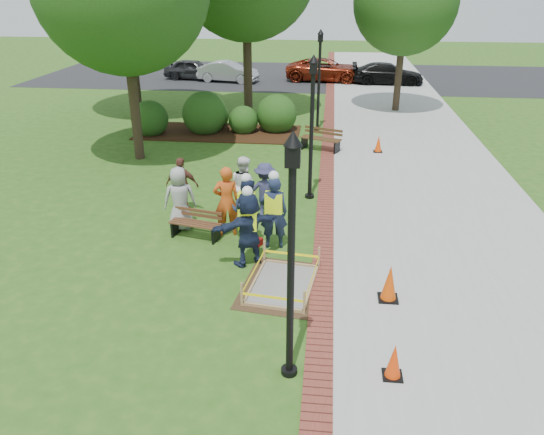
# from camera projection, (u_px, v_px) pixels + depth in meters

# --- Properties ---
(ground) EXTENTS (100.00, 100.00, 0.00)m
(ground) POSITION_uv_depth(u_px,v_px,m) (244.00, 279.00, 11.93)
(ground) COLOR #285116
(ground) RESTS_ON ground
(sidewalk) EXTENTS (6.00, 60.00, 0.02)m
(sidewalk) POSITION_uv_depth(u_px,v_px,m) (412.00, 152.00, 20.48)
(sidewalk) COLOR #9E9E99
(sidewalk) RESTS_ON ground
(brick_edging) EXTENTS (0.50, 60.00, 0.03)m
(brick_edging) POSITION_uv_depth(u_px,v_px,m) (328.00, 150.00, 20.80)
(brick_edging) COLOR maroon
(brick_edging) RESTS_ON ground
(mulch_bed) EXTENTS (7.00, 3.00, 0.05)m
(mulch_bed) POSITION_uv_depth(u_px,v_px,m) (219.00, 133.00, 23.07)
(mulch_bed) COLOR #381E0F
(mulch_bed) RESTS_ON ground
(parking_lot) EXTENTS (36.00, 12.00, 0.01)m
(parking_lot) POSITION_uv_depth(u_px,v_px,m) (305.00, 76.00, 36.36)
(parking_lot) COLOR black
(parking_lot) RESTS_ON ground
(wet_concrete_pad) EXTENTS (1.98, 2.50, 0.55)m
(wet_concrete_pad) POSITION_uv_depth(u_px,v_px,m) (283.00, 277.00, 11.56)
(wet_concrete_pad) COLOR #47331E
(wet_concrete_pad) RESTS_ON ground
(bench_near) EXTENTS (1.41, 0.74, 0.73)m
(bench_near) POSITION_uv_depth(u_px,v_px,m) (196.00, 230.00, 13.72)
(bench_near) COLOR #56301D
(bench_near) RESTS_ON ground
(bench_far) EXTENTS (1.66, 1.06, 0.85)m
(bench_far) POSITION_uv_depth(u_px,v_px,m) (321.00, 144.00, 20.64)
(bench_far) COLOR #4D301A
(bench_far) RESTS_ON ground
(cone_front) EXTENTS (0.34, 0.34, 0.67)m
(cone_front) POSITION_uv_depth(u_px,v_px,m) (394.00, 362.00, 8.86)
(cone_front) COLOR black
(cone_front) RESTS_ON ground
(cone_back) EXTENTS (0.42, 0.42, 0.82)m
(cone_back) POSITION_uv_depth(u_px,v_px,m) (389.00, 284.00, 10.99)
(cone_back) COLOR black
(cone_back) RESTS_ON ground
(cone_far) EXTENTS (0.34, 0.34, 0.67)m
(cone_far) POSITION_uv_depth(u_px,v_px,m) (378.00, 144.00, 20.41)
(cone_far) COLOR black
(cone_far) RESTS_ON ground
(toolbox) EXTENTS (0.41, 0.33, 0.18)m
(toolbox) POSITION_uv_depth(u_px,v_px,m) (255.00, 241.00, 13.43)
(toolbox) COLOR #950D0B
(toolbox) RESTS_ON ground
(lamp_near) EXTENTS (0.28, 0.28, 4.26)m
(lamp_near) POSITION_uv_depth(u_px,v_px,m) (291.00, 245.00, 8.06)
(lamp_near) COLOR black
(lamp_near) RESTS_ON ground
(lamp_mid) EXTENTS (0.28, 0.28, 4.26)m
(lamp_mid) POSITION_uv_depth(u_px,v_px,m) (312.00, 118.00, 15.30)
(lamp_mid) COLOR black
(lamp_mid) RESTS_ON ground
(lamp_far) EXTENTS (0.28, 0.28, 4.26)m
(lamp_far) POSITION_uv_depth(u_px,v_px,m) (319.00, 73.00, 22.54)
(lamp_far) COLOR black
(lamp_far) RESTS_ON ground
(tree_right) EXTENTS (4.90, 4.90, 7.58)m
(tree_right) POSITION_uv_depth(u_px,v_px,m) (406.00, 2.00, 24.91)
(tree_right) COLOR #3D2D1E
(tree_right) RESTS_ON ground
(shrub_a) EXTENTS (1.58, 1.58, 1.58)m
(shrub_a) POSITION_uv_depth(u_px,v_px,m) (151.00, 134.00, 22.86)
(shrub_a) COLOR #1D4112
(shrub_a) RESTS_ON ground
(shrub_b) EXTENTS (1.92, 1.92, 1.92)m
(shrub_b) POSITION_uv_depth(u_px,v_px,m) (206.00, 132.00, 23.19)
(shrub_b) COLOR #1D4112
(shrub_b) RESTS_ON ground
(shrub_c) EXTENTS (1.27, 1.27, 1.27)m
(shrub_c) POSITION_uv_depth(u_px,v_px,m) (244.00, 133.00, 23.13)
(shrub_c) COLOR #1D4112
(shrub_c) RESTS_ON ground
(shrub_d) EXTENTS (1.75, 1.75, 1.75)m
(shrub_d) POSITION_uv_depth(u_px,v_px,m) (277.00, 131.00, 23.39)
(shrub_d) COLOR #1D4112
(shrub_d) RESTS_ON ground
(shrub_e) EXTENTS (1.13, 1.13, 1.13)m
(shrub_e) POSITION_uv_depth(u_px,v_px,m) (217.00, 126.00, 24.18)
(shrub_e) COLOR #1D4112
(shrub_e) RESTS_ON ground
(casual_person_a) EXTENTS (0.64, 0.51, 1.73)m
(casual_person_a) POSITION_uv_depth(u_px,v_px,m) (180.00, 199.00, 13.95)
(casual_person_a) COLOR #989898
(casual_person_a) RESTS_ON ground
(casual_person_b) EXTENTS (0.67, 0.51, 1.87)m
(casual_person_b) POSITION_uv_depth(u_px,v_px,m) (227.00, 201.00, 13.62)
(casual_person_b) COLOR #CB4A17
(casual_person_b) RESTS_ON ground
(casual_person_c) EXTENTS (0.64, 0.63, 1.70)m
(casual_person_c) POSITION_uv_depth(u_px,v_px,m) (244.00, 186.00, 14.88)
(casual_person_c) COLOR white
(casual_person_c) RESTS_ON ground
(casual_person_d) EXTENTS (0.53, 0.36, 1.62)m
(casual_person_d) POSITION_uv_depth(u_px,v_px,m) (182.00, 185.00, 15.03)
(casual_person_d) COLOR brown
(casual_person_d) RESTS_ON ground
(casual_person_e) EXTENTS (0.52, 0.34, 1.62)m
(casual_person_e) POSITION_uv_depth(u_px,v_px,m) (265.00, 191.00, 14.59)
(casual_person_e) COLOR #303054
(casual_person_e) RESTS_ON ground
(hivis_worker_a) EXTENTS (0.69, 0.63, 1.95)m
(hivis_worker_a) POSITION_uv_depth(u_px,v_px,m) (248.00, 226.00, 12.18)
(hivis_worker_a) COLOR #191F43
(hivis_worker_a) RESTS_ON ground
(hivis_worker_b) EXTENTS (0.64, 0.46, 2.01)m
(hivis_worker_b) POSITION_uv_depth(u_px,v_px,m) (274.00, 210.00, 12.95)
(hivis_worker_b) COLOR #191C41
(hivis_worker_b) RESTS_ON ground
(hivis_worker_c) EXTENTS (0.62, 0.48, 1.87)m
(hivis_worker_c) POSITION_uv_depth(u_px,v_px,m) (247.00, 209.00, 13.18)
(hivis_worker_c) COLOR #16203B
(hivis_worker_c) RESTS_ON ground
(parked_car_a) EXTENTS (2.37, 4.53, 1.42)m
(parked_car_a) POSITION_uv_depth(u_px,v_px,m) (194.00, 79.00, 35.20)
(parked_car_a) COLOR #262628
(parked_car_a) RESTS_ON ground
(parked_car_b) EXTENTS (2.57, 4.54, 1.39)m
(parked_car_b) POSITION_uv_depth(u_px,v_px,m) (228.00, 82.00, 34.36)
(parked_car_b) COLOR #A6A5AA
(parked_car_b) RESTS_ON ground
(parked_car_c) EXTENTS (2.45, 4.90, 1.55)m
(parked_car_c) POSITION_uv_depth(u_px,v_px,m) (325.00, 81.00, 34.68)
(parked_car_c) COLOR maroon
(parked_car_c) RESTS_ON ground
(parked_car_d) EXTENTS (1.96, 4.36, 1.41)m
(parked_car_d) POSITION_uv_depth(u_px,v_px,m) (387.00, 84.00, 33.67)
(parked_car_d) COLOR black
(parked_car_d) RESTS_ON ground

